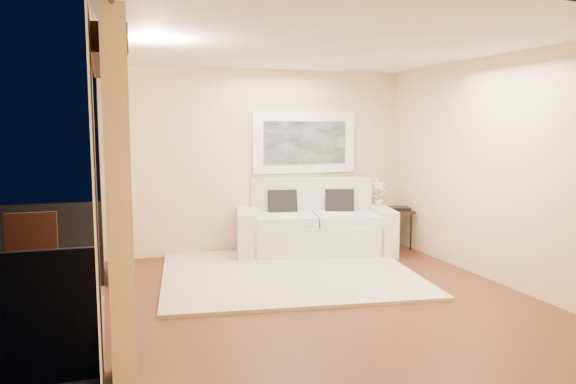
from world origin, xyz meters
TOP-DOWN VIEW (x-y plane):
  - floor at (0.00, 0.00)m, footprint 5.00×5.00m
  - room_shell at (-2.13, 0.00)m, footprint 5.00×6.40m
  - curtains at (-2.11, 0.00)m, footprint 0.16×4.80m
  - artwork at (0.69, 2.46)m, footprint 1.62×0.07m
  - rug at (-0.04, 1.01)m, footprint 3.45×3.10m
  - sofa at (0.71, 2.10)m, footprint 2.41×1.42m
  - side_table at (1.93, 2.00)m, footprint 0.60×0.60m
  - tray at (1.97, 1.92)m, footprint 0.43×0.36m
  - orchid at (1.78, 2.13)m, footprint 0.25×0.17m
  - balcony_chair_near at (-2.88, 0.09)m, footprint 0.46×0.47m

SIDE VIEW (x-z plane):
  - floor at x=0.00m, z-range 0.00..0.00m
  - rug at x=-0.04m, z-range 0.00..0.04m
  - sofa at x=0.71m, z-range -0.16..0.93m
  - side_table at x=1.93m, z-range 0.24..0.85m
  - balcony_chair_near at x=-2.88m, z-range 0.09..1.15m
  - tray at x=1.97m, z-range 0.60..0.65m
  - orchid at x=1.78m, z-range 0.60..1.07m
  - curtains at x=-2.11m, z-range 0.02..2.66m
  - artwork at x=0.69m, z-range 1.16..2.08m
  - room_shell at x=-2.13m, z-range 0.02..5.02m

